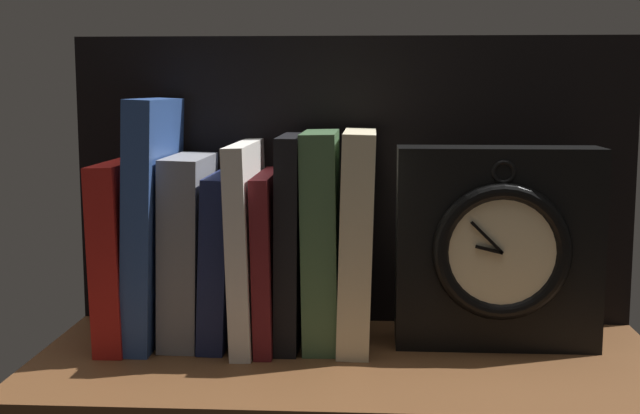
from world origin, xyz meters
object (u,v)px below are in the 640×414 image
Objects in this scene: framed_clock at (497,248)px; book_black_skeptic at (291,239)px; book_maroon_dawkins at (269,258)px; book_white_catcher at (248,243)px; book_navy_bierce at (222,258)px; book_green_romantic at (322,238)px; book_gray_chess at (188,249)px; book_cream_twain at (357,238)px; book_blue_modern at (154,221)px; book_red_requiem at (125,250)px.

book_black_skeptic is at bearing 178.50° from framed_clock.
book_white_catcher is at bearing 180.00° from book_maroon_dawkins.
framed_clock is (21.50, -0.56, -0.53)cm from book_black_skeptic.
book_navy_bierce is 0.81× the size of book_black_skeptic.
book_white_catcher is at bearing 180.00° from book_green_romantic.
book_gray_chess is at bearing 180.00° from book_white_catcher.
book_green_romantic is at bearing 180.00° from book_cream_twain.
book_gray_chess is at bearing -0.00° from book_blue_modern.
book_cream_twain is at bearing 0.00° from book_black_skeptic.
book_white_catcher reaches higher than framed_clock.
book_gray_chess is (3.69, -0.00, -2.99)cm from book_blue_modern.
book_cream_twain is (9.30, 0.00, 2.20)cm from book_maroon_dawkins.
book_maroon_dawkins is at bearing -0.00° from book_navy_bierce.
book_white_catcher is at bearing 178.77° from framed_clock.
framed_clock is at bearing -1.76° from book_green_romantic.
book_red_requiem is 0.92× the size of framed_clock.
book_cream_twain is at bearing 177.79° from framed_clock.
framed_clock is at bearing -0.99° from book_gray_chess.
book_white_catcher is 2.75cm from book_maroon_dawkins.
book_maroon_dawkins is at bearing -0.00° from book_white_catcher.
book_gray_chess is at bearing 180.00° from book_maroon_dawkins.
book_blue_modern reaches higher than book_green_romantic.
book_navy_bierce is at bearing 180.00° from book_white_catcher.
book_navy_bierce is 4.99cm from book_maroon_dawkins.
book_black_skeptic is at bearing 0.00° from book_navy_bierce.
book_maroon_dawkins is at bearing 178.65° from framed_clock.
framed_clock is at bearing -0.82° from book_red_requiem.
book_green_romantic is (5.59, 0.00, 2.16)cm from book_maroon_dawkins.
book_green_romantic is (10.58, 0.00, 2.24)cm from book_navy_bierce.
book_maroon_dawkins is at bearing -180.00° from book_black_skeptic.
book_gray_chess is at bearing 180.00° from book_black_skeptic.
book_red_requiem is 21.17cm from book_green_romantic.
framed_clock reaches higher than book_navy_bierce.
book_blue_modern is 10.30cm from book_white_catcher.
book_white_catcher is at bearing 0.00° from book_navy_bierce.
book_red_requiem reaches higher than book_maroon_dawkins.
book_blue_modern is 14.79cm from book_black_skeptic.
book_maroon_dawkins is (2.27, -0.00, -1.55)cm from book_white_catcher.
book_red_requiem is 0.86× the size of book_green_romantic.
book_maroon_dawkins is 5.99cm from book_green_romantic.
book_navy_bierce is 28.90cm from framed_clock.
book_cream_twain is at bearing 0.00° from book_gray_chess.
book_gray_chess is at bearing 180.00° from book_navy_bierce.
book_maroon_dawkins is 9.56cm from book_cream_twain.
framed_clock is at bearing -2.21° from book_cream_twain.
book_green_romantic is at bearing 0.00° from book_gray_chess.
book_black_skeptic is (14.67, -0.00, -1.88)cm from book_blue_modern.
framed_clock is (28.85, -0.56, 1.52)cm from book_navy_bierce.
book_blue_modern is 1.22× the size of book_white_catcher.
book_cream_twain reaches higher than book_maroon_dawkins.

